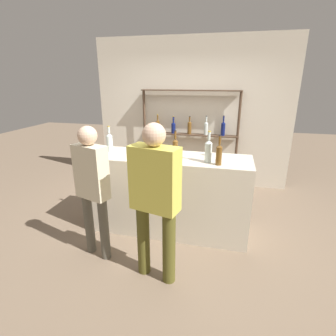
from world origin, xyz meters
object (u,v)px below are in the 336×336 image
object	(u,v)px
customer_center	(155,194)
customer_left	(92,183)
counter_bottle_1	(153,149)
counter_bottle_4	(208,150)
wine_glass	(209,147)
cork_jar	(146,152)
counter_bottle_5	(219,154)
counter_bottle_3	(158,148)
counter_bottle_0	(110,142)
counter_bottle_2	(175,147)

from	to	relation	value
customer_center	customer_left	world-z (taller)	customer_center
counter_bottle_1	counter_bottle_4	world-z (taller)	counter_bottle_4
counter_bottle_1	wine_glass	bearing A→B (deg)	28.73
counter_bottle_4	cork_jar	xyz separation A→B (m)	(-0.81, 0.02, -0.08)
counter_bottle_1	counter_bottle_5	bearing A→B (deg)	-1.46
counter_bottle_5	counter_bottle_4	bearing A→B (deg)	148.06
counter_bottle_4	counter_bottle_3	bearing A→B (deg)	176.71
counter_bottle_0	counter_bottle_1	distance (m)	0.75
counter_bottle_0	counter_bottle_1	xyz separation A→B (m)	(0.71, -0.24, -0.00)
counter_bottle_4	wine_glass	distance (m)	0.30
counter_bottle_3	wine_glass	distance (m)	0.68
counter_bottle_4	customer_left	xyz separation A→B (m)	(-1.22, -0.66, -0.28)
wine_glass	customer_center	xyz separation A→B (m)	(-0.41, -1.15, -0.21)
counter_bottle_2	counter_bottle_3	world-z (taller)	counter_bottle_2
counter_bottle_1	counter_bottle_3	xyz separation A→B (m)	(0.04, 0.10, -0.01)
counter_bottle_2	customer_center	distance (m)	0.99
counter_bottle_0	customer_left	distance (m)	0.89
counter_bottle_2	wine_glass	size ratio (longest dim) A/B	2.21
customer_left	counter_bottle_0	bearing A→B (deg)	29.63
counter_bottle_3	wine_glass	size ratio (longest dim) A/B	2.13
counter_bottle_0	customer_center	world-z (taller)	customer_center
counter_bottle_1	cork_jar	world-z (taller)	counter_bottle_1
counter_bottle_3	wine_glass	world-z (taller)	counter_bottle_3
counter_bottle_1	counter_bottle_2	size ratio (longest dim) A/B	0.99
counter_bottle_0	counter_bottle_4	bearing A→B (deg)	-7.24
counter_bottle_0	wine_glass	world-z (taller)	counter_bottle_0
cork_jar	counter_bottle_2	bearing A→B (deg)	13.05
counter_bottle_4	counter_bottle_1	bearing A→B (deg)	-174.82
counter_bottle_4	customer_left	size ratio (longest dim) A/B	0.24
counter_bottle_2	wine_glass	distance (m)	0.46
customer_center	counter_bottle_3	bearing A→B (deg)	26.76
counter_bottle_4	cork_jar	world-z (taller)	counter_bottle_4
cork_jar	customer_center	xyz separation A→B (m)	(0.38, -0.88, -0.17)
counter_bottle_4	counter_bottle_5	bearing A→B (deg)	-31.94
counter_bottle_0	counter_bottle_3	world-z (taller)	counter_bottle_0
counter_bottle_5	cork_jar	xyz separation A→B (m)	(-0.94, 0.11, -0.07)
counter_bottle_1	customer_center	size ratio (longest dim) A/B	0.21
counter_bottle_0	customer_left	size ratio (longest dim) A/B	0.23
counter_bottle_1	counter_bottle_4	size ratio (longest dim) A/B	0.91
counter_bottle_0	counter_bottle_2	xyz separation A→B (m)	(0.95, -0.06, -0.01)
counter_bottle_0	cork_jar	xyz separation A→B (m)	(0.57, -0.15, -0.07)
counter_bottle_2	customer_center	world-z (taller)	customer_center
counter_bottle_3	counter_bottle_2	bearing A→B (deg)	20.00
counter_bottle_1	counter_bottle_2	distance (m)	0.30
counter_bottle_4	customer_center	xyz separation A→B (m)	(-0.43, -0.85, -0.25)
counter_bottle_5	customer_center	bearing A→B (deg)	-125.93
counter_bottle_0	customer_center	xyz separation A→B (m)	(0.96, -1.03, -0.24)
counter_bottle_1	counter_bottle_3	world-z (taller)	counter_bottle_1
counter_bottle_4	cork_jar	size ratio (longest dim) A/B	2.86
counter_bottle_2	wine_glass	world-z (taller)	counter_bottle_2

